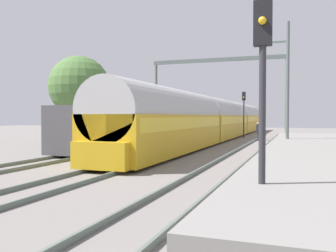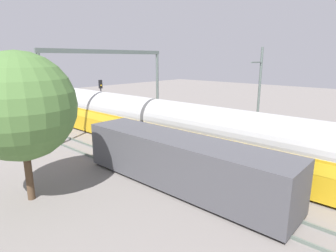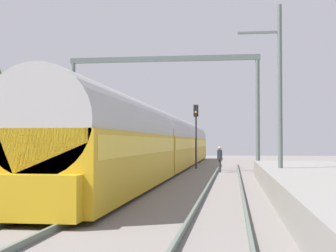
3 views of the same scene
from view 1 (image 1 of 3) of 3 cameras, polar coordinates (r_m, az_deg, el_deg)
The scene contains 13 objects.
ground at distance 17.79m, azimuth -5.17°, elevation -5.82°, with size 120.00×120.00×0.00m, color slate.
track_far_west at distance 19.97m, azimuth -16.56°, elevation -4.85°, with size 1.52×60.00×0.16m.
track_west at distance 17.78m, azimuth -5.17°, elevation -5.57°, with size 1.52×60.00×0.16m.
track_east at distance 16.46m, azimuth 8.72°, elevation -6.15°, with size 1.52×60.00×0.16m.
platform at distance 18.13m, azimuth 21.92°, elevation -4.36°, with size 4.40×28.00×0.90m.
passenger_train at distance 38.05m, azimuth 8.38°, elevation 1.04°, with size 2.93×49.20×3.82m.
freight_car at distance 25.77m, azimuth -7.48°, elevation -0.28°, with size 2.80×13.00×2.70m.
person_crossing at distance 35.24m, azimuth 13.73°, elevation -0.55°, with size 0.32×0.44×1.73m.
railway_signal_near at distance 7.70m, azimuth 14.40°, elevation 6.62°, with size 0.36×0.30×4.58m.
railway_signal_far at distance 39.57m, azimuth 11.63°, elevation 2.69°, with size 0.36×0.30×4.84m.
catenary_gantry at distance 35.89m, azimuth 7.66°, elevation 6.94°, with size 13.05×0.28×7.86m.
catenary_pole_east_mid at distance 23.59m, azimuth 17.89°, elevation 6.01°, with size 1.90×0.20×8.00m.
tree_west_background at distance 33.14m, azimuth -13.56°, elevation 5.96°, with size 5.29×5.29×7.52m.
Camera 1 is at (7.39, -16.02, 2.27)m, focal length 39.44 mm.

